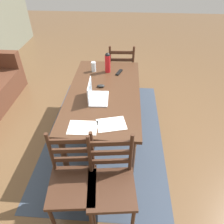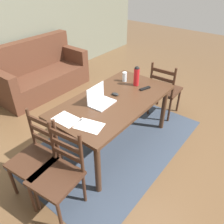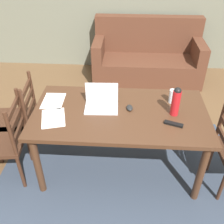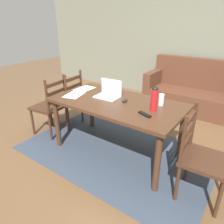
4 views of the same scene
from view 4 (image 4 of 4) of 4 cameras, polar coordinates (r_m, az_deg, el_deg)
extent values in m
plane|color=brown|center=(3.02, 1.17, -10.41)|extent=(14.00, 14.00, 0.00)
cube|color=#333D4C|center=(3.02, 1.17, -10.37)|extent=(2.57, 1.65, 0.01)
cube|color=#6B6D5B|center=(4.92, 20.02, 18.50)|extent=(8.00, 0.12, 2.70)
cube|color=#422819|center=(2.68, 1.30, 2.56)|extent=(1.69, 0.91, 0.04)
cylinder|color=#422819|center=(3.06, -14.76, -3.09)|extent=(0.07, 0.07, 0.71)
cylinder|color=#422819|center=(2.25, 12.26, -13.50)|extent=(0.07, 0.07, 0.71)
cylinder|color=#422819|center=(3.53, -5.61, 1.33)|extent=(0.07, 0.07, 0.71)
cylinder|color=#422819|center=(2.86, 18.45, -5.62)|extent=(0.07, 0.07, 0.71)
cube|color=#3D2316|center=(2.27, 24.19, -11.99)|extent=(0.46, 0.46, 0.04)
cylinder|color=#3D2316|center=(2.56, 28.37, -15.05)|extent=(0.04, 0.04, 0.43)
cylinder|color=#3D2316|center=(2.26, 27.16, -20.56)|extent=(0.04, 0.04, 0.43)
cylinder|color=#3D2316|center=(2.58, 19.90, -12.99)|extent=(0.04, 0.04, 0.43)
cylinder|color=#3D2316|center=(2.28, 17.35, -18.09)|extent=(0.04, 0.04, 0.43)
cylinder|color=#3D2316|center=(2.33, 21.31, -3.31)|extent=(0.04, 0.04, 0.50)
cylinder|color=#3D2316|center=(2.00, 18.78, -7.57)|extent=(0.04, 0.04, 0.50)
cube|color=#3D2316|center=(2.22, 19.78, -7.54)|extent=(0.04, 0.36, 0.05)
cube|color=#3D2316|center=(2.16, 20.24, -4.70)|extent=(0.04, 0.36, 0.05)
cube|color=#3D2316|center=(2.10, 20.72, -1.70)|extent=(0.04, 0.36, 0.05)
cube|color=#3D2316|center=(3.64, -12.56, 3.20)|extent=(0.49, 0.49, 0.04)
cylinder|color=#3D2316|center=(3.73, -16.34, -0.64)|extent=(0.04, 0.04, 0.43)
cylinder|color=#3D2316|center=(3.97, -12.54, 1.35)|extent=(0.04, 0.04, 0.43)
cylinder|color=#3D2316|center=(3.48, -11.89, -1.93)|extent=(0.04, 0.04, 0.43)
cylinder|color=#3D2316|center=(3.74, -8.15, 0.27)|extent=(0.04, 0.04, 0.43)
cylinder|color=#3D2316|center=(3.30, -12.47, 5.64)|extent=(0.04, 0.04, 0.50)
cylinder|color=#3D2316|center=(3.57, -8.47, 7.38)|extent=(0.04, 0.04, 0.50)
cube|color=#3D2316|center=(3.46, -10.27, 4.97)|extent=(0.06, 0.36, 0.05)
cube|color=#3D2316|center=(3.43, -10.42, 6.95)|extent=(0.06, 0.36, 0.05)
cube|color=#3D2316|center=(3.39, -10.58, 8.96)|extent=(0.06, 0.36, 0.05)
cube|color=#3D2316|center=(3.43, -16.98, 1.39)|extent=(0.49, 0.49, 0.04)
cylinder|color=#3D2316|center=(3.54, -20.86, -2.62)|extent=(0.04, 0.04, 0.43)
cylinder|color=#3D2316|center=(3.76, -16.59, -0.41)|extent=(0.04, 0.04, 0.43)
cylinder|color=#3D2316|center=(3.28, -16.45, -4.14)|extent=(0.04, 0.04, 0.43)
cylinder|color=#3D2316|center=(3.52, -12.18, -1.65)|extent=(0.04, 0.04, 0.43)
cylinder|color=#3D2316|center=(3.08, -17.36, 3.80)|extent=(0.04, 0.04, 0.50)
cylinder|color=#3D2316|center=(3.34, -12.76, 5.84)|extent=(0.04, 0.04, 0.50)
cube|color=#3D2316|center=(3.24, -14.79, 3.20)|extent=(0.07, 0.36, 0.05)
cube|color=#3D2316|center=(3.20, -15.02, 5.29)|extent=(0.07, 0.36, 0.05)
cube|color=#3D2316|center=(3.16, -15.26, 7.43)|extent=(0.07, 0.36, 0.05)
cube|color=#512D1E|center=(4.53, 20.62, 3.00)|extent=(1.80, 0.80, 0.40)
cube|color=#512D1E|center=(4.68, 22.56, 9.77)|extent=(1.80, 0.20, 0.60)
cube|color=#512D1E|center=(4.69, 11.57, 9.22)|extent=(0.16, 0.80, 0.30)
cube|color=silver|center=(2.80, -1.37, 4.14)|extent=(0.33, 0.23, 0.02)
cube|color=silver|center=(2.85, -0.17, 6.89)|extent=(0.32, 0.02, 0.21)
cube|color=#A5CCEA|center=(2.84, -0.24, 6.86)|extent=(0.30, 0.02, 0.19)
cylinder|color=red|center=(2.39, 11.45, 3.13)|extent=(0.08, 0.08, 0.25)
sphere|color=black|center=(2.35, 11.70, 6.02)|extent=(0.07, 0.07, 0.07)
cylinder|color=silver|center=(2.59, 13.30, 3.27)|extent=(0.06, 0.06, 0.14)
ellipsoid|color=black|center=(2.66, 3.52, 3.20)|extent=(0.07, 0.11, 0.03)
cube|color=black|center=(2.30, 8.93, -0.62)|extent=(0.17, 0.10, 0.02)
cube|color=white|center=(2.95, -10.29, 4.66)|extent=(0.28, 0.34, 0.00)
cube|color=white|center=(3.19, -7.54, 6.33)|extent=(0.22, 0.30, 0.00)
camera|label=1|loc=(4.07, -31.82, 28.04)|focal=33.52mm
camera|label=2|loc=(3.47, -51.29, 24.93)|focal=36.15mm
camera|label=3|loc=(1.44, -63.51, 32.97)|focal=41.58mm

